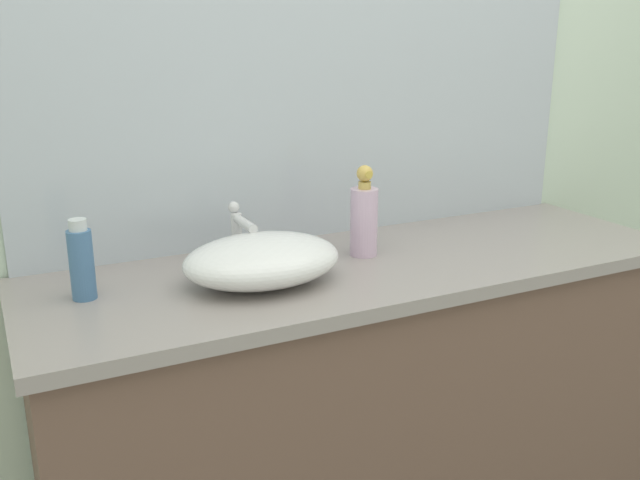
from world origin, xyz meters
TOP-DOWN VIEW (x-y plane):
  - bathroom_wall_rear at (0.00, 0.73)m, footprint 6.00×0.06m
  - vanity_counter at (0.01, 0.42)m, footprint 1.66×0.54m
  - wall_mirror_panel at (0.01, 0.69)m, footprint 1.62×0.01m
  - sink_basin at (-0.29, 0.39)m, footprint 0.36×0.27m
  - faucet at (-0.29, 0.54)m, footprint 0.03×0.14m
  - soap_dispenser at (0.02, 0.47)m, footprint 0.07×0.07m
  - lotion_bottle at (-0.66, 0.47)m, footprint 0.05×0.05m

SIDE VIEW (x-z plane):
  - vanity_counter at x=0.01m, z-range 0.00..0.87m
  - sink_basin at x=-0.29m, z-range 0.87..0.98m
  - lotion_bottle at x=-0.66m, z-range 0.87..1.04m
  - faucet at x=-0.29m, z-range 0.89..1.04m
  - soap_dispenser at x=0.02m, z-range 0.85..1.08m
  - bathroom_wall_rear at x=0.00m, z-range 0.00..2.60m
  - wall_mirror_panel at x=0.01m, z-range 0.87..1.87m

